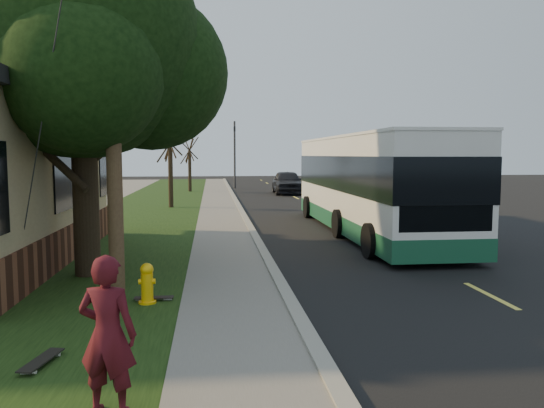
{
  "coord_description": "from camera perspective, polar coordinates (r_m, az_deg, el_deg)",
  "views": [
    {
      "loc": [
        -1.42,
        -9.63,
        2.76
      ],
      "look_at": [
        0.13,
        3.85,
        1.5
      ],
      "focal_mm": 35.0,
      "sensor_mm": 36.0,
      "label": 1
    }
  ],
  "objects": [
    {
      "name": "skateboard_spare",
      "position": [
        10.2,
        -12.58,
        -9.82
      ],
      "size": [
        0.72,
        0.19,
        0.07
      ],
      "color": "black",
      "rests_on": "grass_verge"
    },
    {
      "name": "curb",
      "position": [
        19.87,
        -2.39,
        -2.51
      ],
      "size": [
        0.25,
        80.0,
        0.12
      ],
      "primitive_type": "cube",
      "color": "gray",
      "rests_on": "ground"
    },
    {
      "name": "ground",
      "position": [
        10.12,
        1.8,
        -10.52
      ],
      "size": [
        120.0,
        120.0,
        0.0
      ],
      "primitive_type": "plane",
      "color": "black",
      "rests_on": "ground"
    },
    {
      "name": "sidewalk",
      "position": [
        19.83,
        -5.27,
        -2.61
      ],
      "size": [
        2.0,
        80.0,
        0.08
      ],
      "primitive_type": "cube",
      "color": "slate",
      "rests_on": "ground"
    },
    {
      "name": "distant_car",
      "position": [
        37.67,
        1.67,
        2.37
      ],
      "size": [
        2.12,
        4.95,
        1.67
      ],
      "primitive_type": "imported",
      "rotation": [
        0.0,
        0.0,
        -0.03
      ],
      "color": "black",
      "rests_on": "ground"
    },
    {
      "name": "bare_tree_near",
      "position": [
        27.72,
        -10.87,
        3.95
      ],
      "size": [
        1.38,
        1.21,
        4.31
      ],
      "color": "black",
      "rests_on": "grass_verge"
    },
    {
      "name": "skateboard_main",
      "position": [
        7.68,
        -23.57,
        -15.19
      ],
      "size": [
        0.38,
        0.84,
        0.08
      ],
      "color": "black",
      "rests_on": "grass_verge"
    },
    {
      "name": "road",
      "position": [
        20.55,
        8.82,
        -2.46
      ],
      "size": [
        8.0,
        80.0,
        0.01
      ],
      "primitive_type": "cube",
      "color": "black",
      "rests_on": "ground"
    },
    {
      "name": "skateboarder",
      "position": [
        5.88,
        -17.27,
        -13.29
      ],
      "size": [
        0.69,
        0.53,
        1.68
      ],
      "primitive_type": "imported",
      "rotation": [
        0.0,
        0.0,
        2.91
      ],
      "color": "#430D16",
      "rests_on": "grass_verge"
    },
    {
      "name": "bare_tree_far",
      "position": [
        39.67,
        -8.84,
        4.15
      ],
      "size": [
        1.38,
        1.21,
        4.03
      ],
      "color": "black",
      "rests_on": "grass_verge"
    },
    {
      "name": "leafy_tree",
      "position": [
        12.82,
        -19.58,
        15.83
      ],
      "size": [
        6.3,
        6.0,
        7.8
      ],
      "color": "black",
      "rests_on": "grass_verge"
    },
    {
      "name": "transit_bus",
      "position": [
        18.98,
        10.35,
        2.37
      ],
      "size": [
        2.91,
        12.61,
        3.41
      ],
      "color": "silver",
      "rests_on": "ground"
    },
    {
      "name": "fire_hydrant",
      "position": [
        9.98,
        -13.29,
        -8.33
      ],
      "size": [
        0.32,
        0.32,
        0.74
      ],
      "color": "yellow",
      "rests_on": "grass_verge"
    },
    {
      "name": "grass_verge",
      "position": [
        20.06,
        -15.33,
        -2.69
      ],
      "size": [
        5.0,
        80.0,
        0.07
      ],
      "primitive_type": "cube",
      "color": "black",
      "rests_on": "ground"
    },
    {
      "name": "traffic_signal",
      "position": [
        43.68,
        -4.04,
        5.82
      ],
      "size": [
        0.18,
        0.22,
        5.5
      ],
      "color": "#2D2D30",
      "rests_on": "ground"
    },
    {
      "name": "utility_pole",
      "position": [
        10.95,
        -16.94,
        14.91
      ],
      "size": [
        2.86,
        3.21,
        9.07
      ],
      "color": "#473321",
      "rests_on": "ground"
    }
  ]
}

